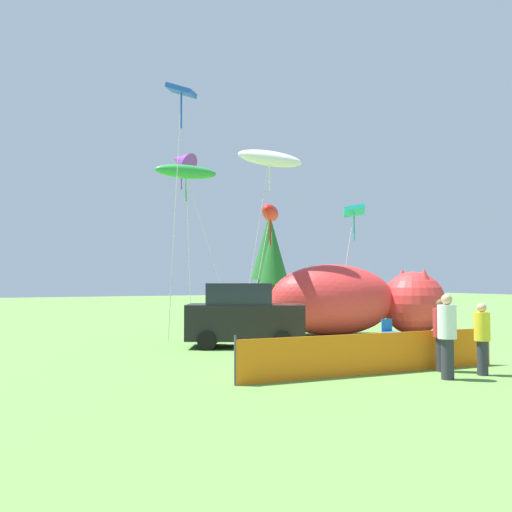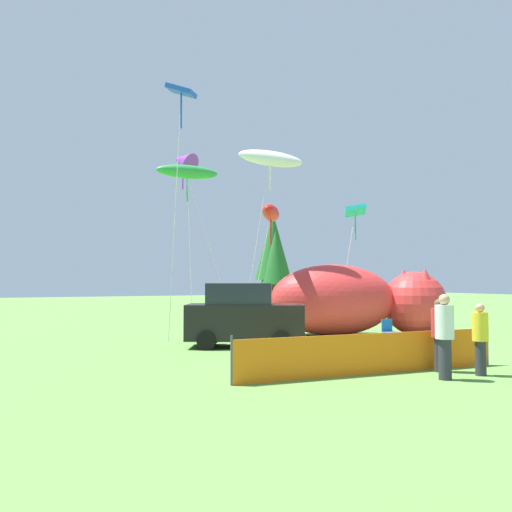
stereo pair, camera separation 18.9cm
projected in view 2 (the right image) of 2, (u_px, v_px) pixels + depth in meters
The scene contains 16 objects.
ground_plane at pixel (340, 351), 17.50m from camera, with size 120.00×120.00×0.00m, color #609342.
parked_car at pixel (244, 316), 18.62m from camera, with size 4.15×3.26×2.09m.
folding_chair at pixel (390, 330), 19.02m from camera, with size 0.49×0.49×0.88m.
inflatable_cat at pixel (354, 303), 22.58m from camera, with size 7.19×4.64×2.81m.
safety_fence at pixel (373, 354), 13.31m from camera, with size 7.16×0.28×1.04m.
spectator_in_red_shirt at pixel (480, 336), 13.13m from camera, with size 0.36×0.36×1.66m.
spectator_in_grey_shirt at pixel (445, 333), 12.59m from camera, with size 0.41×0.41×1.89m.
spectator_in_blue_shirt at pixel (439, 332), 13.68m from camera, with size 0.38×0.38×1.74m.
kite_white_ghost at pixel (270, 159), 22.64m from camera, with size 2.42×2.22×7.62m.
kite_blue_box at pixel (181, 96), 19.50m from camera, with size 1.26×1.94×8.92m.
kite_green_fish at pixel (187, 172), 24.96m from camera, with size 2.79×1.13×7.29m.
kite_purple_delta at pixel (183, 162), 26.12m from camera, with size 2.78×2.50×8.31m.
kite_teal_diamond at pixel (355, 212), 24.76m from camera, with size 1.95×1.22×5.48m.
kite_red_lizard at pixel (271, 213), 22.46m from camera, with size 1.85×2.35×5.19m.
horizon_tree_west at pixel (273, 247), 58.78m from camera, with size 3.82×3.82×9.12m.
horizon_tree_mid at pixel (276, 257), 57.78m from camera, with size 3.04×3.04×7.25m.
Camera 2 is at (-9.96, -14.74, 2.21)m, focal length 40.00 mm.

